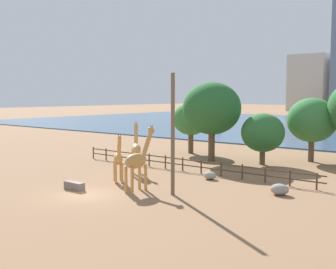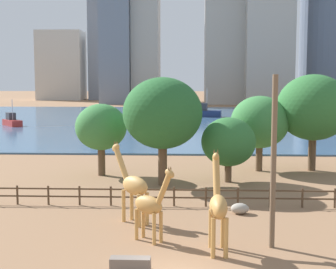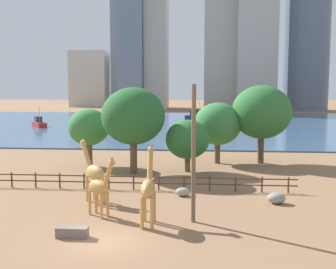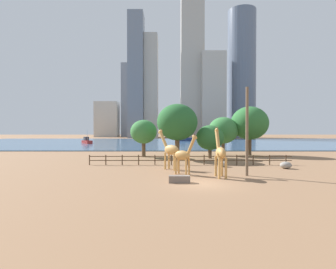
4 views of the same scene
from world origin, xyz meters
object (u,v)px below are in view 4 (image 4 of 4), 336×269
object	(u,v)px
giraffe_companion	(183,155)
tree_right_tall	(209,138)
tree_left_large	(222,130)
boat_sailboat	(183,139)
feeding_trough	(179,179)
tree_left_small	(143,132)
tree_center_broad	(249,123)
boulder_near_fence	(285,165)
boat_tug	(86,141)
utility_pole	(246,131)
tree_right_small	(177,122)
giraffe_tall	(170,150)
boulder_by_pole	(222,164)
giraffe_young	(219,153)

from	to	relation	value
giraffe_companion	tree_right_tall	xyz separation A→B (m)	(5.13, 15.52, 1.34)
tree_left_large	boat_sailboat	world-z (taller)	tree_left_large
feeding_trough	tree_left_small	bearing A→B (deg)	103.00
tree_center_broad	tree_left_small	world-z (taller)	tree_center_broad
boulder_near_fence	boat_tug	xyz separation A→B (m)	(-40.59, 56.24, 0.55)
tree_right_tall	boat_tug	size ratio (longest dim) A/B	1.05
utility_pole	tree_right_small	size ratio (longest dim) A/B	1.02
giraffe_tall	giraffe_companion	bearing A→B (deg)	157.37
giraffe_tall	boulder_near_fence	world-z (taller)	giraffe_tall
tree_center_broad	giraffe_companion	bearing A→B (deg)	-122.03
feeding_trough	tree_right_tall	size ratio (longest dim) A/B	0.34
utility_pole	tree_right_tall	xyz separation A→B (m)	(-1.02, 16.13, -1.05)
boulder_by_pole	tree_right_small	size ratio (longest dim) A/B	0.13
boulder_by_pole	tree_left_large	xyz separation A→B (m)	(3.14, 14.88, 4.12)
giraffe_tall	boat_tug	distance (m)	63.08
tree_center_broad	boat_sailboat	distance (m)	61.04
utility_pole	boat_tug	xyz separation A→B (m)	(-34.62, 61.01, -3.38)
boat_sailboat	boat_tug	bearing A→B (deg)	-139.98
feeding_trough	tree_center_broad	distance (m)	29.13
tree_left_large	tree_right_tall	size ratio (longest dim) A/B	1.29
utility_pole	boat_sailboat	size ratio (longest dim) A/B	1.28
boat_tug	boulder_near_fence	bearing A→B (deg)	-2.71
tree_left_large	boat_tug	bearing A→B (deg)	132.74
tree_right_tall	feeding_trough	bearing A→B (deg)	-106.32
giraffe_companion	utility_pole	world-z (taller)	utility_pole
boat_sailboat	tree_right_tall	bearing A→B (deg)	-81.92
feeding_trough	tree_center_broad	xyz separation A→B (m)	(13.76, 25.08, 5.47)
giraffe_tall	boulder_by_pole	world-z (taller)	giraffe_tall
tree_left_large	tree_center_broad	size ratio (longest dim) A/B	0.78
boulder_near_fence	boat_tug	world-z (taller)	boat_tug
giraffe_companion	feeding_trough	bearing A→B (deg)	-59.16
tree_right_small	boat_tug	size ratio (longest dim) A/B	1.69
giraffe_young	tree_right_small	bearing A→B (deg)	11.04
tree_right_tall	boat_sailboat	world-z (taller)	boat_sailboat
giraffe_young	boulder_by_pole	bearing A→B (deg)	-15.90
giraffe_tall	utility_pole	bearing A→B (deg)	-161.90
giraffe_companion	boat_sailboat	world-z (taller)	boat_sailboat
tree_left_large	tree_center_broad	world-z (taller)	tree_center_broad
giraffe_companion	tree_right_small	size ratio (longest dim) A/B	0.49
boulder_near_fence	boat_sailboat	bearing A→B (deg)	95.28
tree_right_small	tree_right_tall	bearing A→B (deg)	15.26
boulder_by_pole	tree_center_broad	size ratio (longest dim) A/B	0.13
giraffe_young	tree_left_large	size ratio (longest dim) A/B	0.71
giraffe_tall	boat_tug	xyz separation A→B (m)	(-27.16, 56.92, -1.30)
utility_pole	boulder_by_pole	bearing A→B (deg)	98.89
giraffe_tall	feeding_trough	xyz separation A→B (m)	(0.71, -7.52, -1.96)
feeding_trough	boat_tug	bearing A→B (deg)	113.38
giraffe_young	boulder_near_fence	distance (m)	10.49
giraffe_companion	tree_right_small	world-z (taller)	tree_right_small
giraffe_young	giraffe_companion	bearing A→B (deg)	66.63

